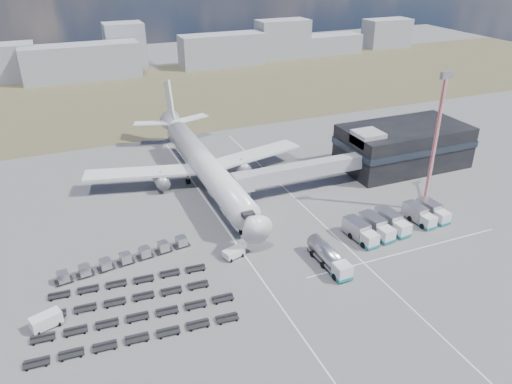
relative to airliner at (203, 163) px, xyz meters
name	(u,v)px	position (x,y,z in m)	size (l,w,h in m)	color
ground	(260,259)	(0.00, -32.38, -5.29)	(420.00, 420.00, 0.00)	#565659
grass_strip	(139,96)	(0.00, 77.62, -5.29)	(420.00, 90.00, 0.01)	#4C492D
lane_markings	(302,239)	(9.77, -29.38, -5.29)	(47.12, 110.00, 0.01)	silver
terminal	(403,145)	(47.77, -8.41, -0.04)	(30.40, 16.40, 11.00)	black
jet_bridge	(291,173)	(15.90, -11.95, -0.24)	(30.30, 3.80, 7.05)	#939399
airliner	(203,163)	(0.00, 0.00, 0.00)	(51.59, 64.53, 17.62)	silver
skyline	(72,58)	(-18.49, 118.28, 1.84)	(314.00, 25.08, 18.90)	gray
fuel_tanker	(329,257)	(10.03, -38.74, -3.56)	(2.92, 10.77, 3.46)	silver
pushback_tug	(233,253)	(-4.00, -30.11, -4.50)	(3.59, 2.02, 1.58)	silver
utility_van	(46,321)	(-34.70, -36.51, -4.16)	(4.22, 1.91, 2.26)	silver
catering_truck	(214,180)	(1.89, -1.65, -3.92)	(2.45, 5.88, 2.69)	silver
service_trucks_near	(377,227)	(23.30, -33.38, -3.58)	(11.08, 8.81, 3.15)	silver
service_trucks_far	(426,213)	(35.52, -32.52, -3.69)	(6.61, 7.73, 2.95)	silver
uld_row	(126,258)	(-21.65, -24.86, -4.21)	(23.33, 5.19, 1.81)	black
baggage_dollies	(131,309)	(-22.99, -37.63, -4.90)	(30.45, 16.74, 0.78)	black
floodlight_mast	(435,145)	(38.21, -28.83, 8.91)	(2.67, 2.19, 28.33)	red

